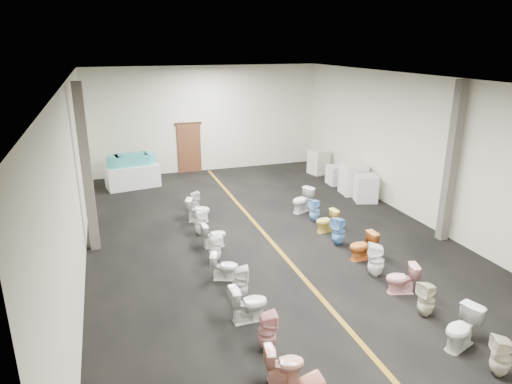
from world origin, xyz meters
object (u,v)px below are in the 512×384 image
toilet_left_3 (267,331)px  appliance_crate_d (319,162)px  toilet_left_4 (249,303)px  toilet_right_7 (326,221)px  toilet_left_11 (194,202)px  toilet_right_2 (427,299)px  toilet_right_5 (363,246)px  toilet_right_3 (401,279)px  toilet_right_4 (376,260)px  toilet_right_6 (339,231)px  toilet_left_6 (225,266)px  toilet_right_0 (501,357)px  appliance_crate_a (366,188)px  toilet_left_5 (240,283)px  toilet_left_7 (215,248)px  toilet_right_8 (315,210)px  toilet_left_8 (214,235)px  toilet_left_2 (284,364)px  toilet_right_1 (462,329)px  toilet_right_9 (302,200)px  toilet_left_10 (198,210)px  display_table (133,176)px  bathtub (131,160)px  appliance_crate_b (353,179)px  appliance_crate_c (336,175)px

toilet_left_3 → appliance_crate_d: bearing=-25.5°
toilet_left_4 → toilet_right_7: (3.59, 3.64, -0.06)m
toilet_left_11 → toilet_right_2: bearing=-157.5°
toilet_left_11 → toilet_right_5: bearing=-145.7°
toilet_right_3 → toilet_right_4: bearing=-157.1°
appliance_crate_d → toilet_right_4: appliance_crate_d is taller
toilet_right_6 → toilet_left_6: bearing=-99.0°
toilet_right_6 → toilet_right_0: bearing=-22.2°
toilet_left_11 → appliance_crate_a: bearing=-99.0°
toilet_left_5 → toilet_right_2: (3.44, -1.87, -0.00)m
toilet_left_7 → toilet_right_6: 3.50m
appliance_crate_a → toilet_left_4: bearing=-137.3°
toilet_right_3 → appliance_crate_d: bearing=-179.8°
toilet_right_7 → toilet_left_4: bearing=-49.7°
toilet_left_6 → toilet_left_3: bearing=-158.0°
toilet_right_8 → toilet_left_5: bearing=-59.7°
toilet_right_3 → toilet_right_4: (-0.11, 0.85, 0.07)m
toilet_left_7 → toilet_right_8: bearing=-85.6°
toilet_left_8 → toilet_right_4: toilet_right_4 is taller
toilet_left_7 → toilet_right_8: 4.01m
toilet_left_2 → toilet_right_7: same height
toilet_left_4 → toilet_right_6: bearing=-53.2°
toilet_right_1 → toilet_right_2: 1.07m
toilet_right_9 → appliance_crate_a: bearing=72.2°
toilet_left_2 → toilet_right_4: 4.34m
toilet_left_10 → toilet_right_3: size_ratio=1.07×
toilet_left_7 → toilet_left_2: bearing=160.2°
toilet_left_10 → toilet_left_7: bearing=-163.0°
toilet_left_6 → toilet_right_8: bearing=-33.0°
toilet_left_6 → toilet_left_10: 3.88m
toilet_left_6 → toilet_right_2: (3.55, -2.82, 0.05)m
toilet_left_11 → toilet_right_2: (3.35, -7.50, 0.03)m
toilet_left_3 → toilet_right_7: toilet_left_3 is taller
toilet_right_5 → display_table: bearing=-151.4°
toilet_left_11 → toilet_right_1: (3.29, -8.57, 0.04)m
toilet_left_11 → toilet_right_1: 9.18m
toilet_right_0 → toilet_right_7: bearing=-156.8°
toilet_left_3 → bathtub: bearing=13.1°
display_table → appliance_crate_b: (7.74, -3.49, 0.13)m
toilet_right_3 → toilet_right_5: size_ratio=0.95×
toilet_left_3 → toilet_left_4: size_ratio=0.97×
toilet_right_5 → appliance_crate_a: bearing=144.6°
appliance_crate_b → toilet_right_9: 2.84m
appliance_crate_a → appliance_crate_b: 0.89m
toilet_left_10 → toilet_right_2: size_ratio=0.98×
toilet_right_1 → toilet_right_3: 2.01m
toilet_left_2 → toilet_right_3: (3.55, 1.80, 0.02)m
appliance_crate_d → appliance_crate_c: bearing=-90.0°
toilet_left_6 → toilet_right_2: size_ratio=0.87×
display_table → toilet_left_3: (1.59, -11.06, -0.06)m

